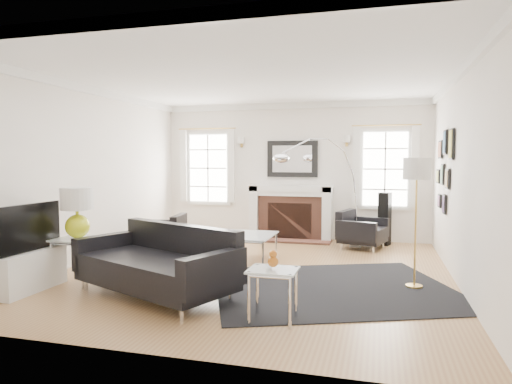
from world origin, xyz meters
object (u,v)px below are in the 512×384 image
(sofa, at_px, (160,265))
(armchair_right, at_px, (360,231))
(armchair_left, at_px, (165,235))
(coffee_table, at_px, (243,236))
(fireplace, at_px, (291,213))
(gourd_lamp, at_px, (77,209))
(arc_floor_lamp, at_px, (321,187))

(sofa, distance_m, armchair_right, 4.24)
(armchair_left, bearing_deg, coffee_table, -13.21)
(fireplace, xyz_separation_m, coffee_table, (-0.36, -2.20, -0.14))
(sofa, relative_size, coffee_table, 2.33)
(fireplace, relative_size, gourd_lamp, 2.55)
(gourd_lamp, bearing_deg, armchair_left, 85.67)
(coffee_table, distance_m, gourd_lamp, 2.57)
(armchair_left, height_order, arc_floor_lamp, arc_floor_lamp)
(armchair_right, xyz_separation_m, arc_floor_lamp, (-0.69, -0.30, 0.82))
(gourd_lamp, bearing_deg, arc_floor_lamp, 47.87)
(sofa, bearing_deg, arc_floor_lamp, 65.56)
(coffee_table, bearing_deg, armchair_left, 166.79)
(armchair_left, distance_m, coffee_table, 1.61)
(coffee_table, relative_size, gourd_lamp, 1.47)
(fireplace, bearing_deg, armchair_right, -22.96)
(coffee_table, bearing_deg, armchair_right, 42.06)
(sofa, height_order, gourd_lamp, gourd_lamp)
(gourd_lamp, relative_size, arc_floor_lamp, 0.32)
(arc_floor_lamp, bearing_deg, gourd_lamp, -132.13)
(sofa, bearing_deg, armchair_right, 58.75)
(armchair_left, xyz_separation_m, arc_floor_lamp, (2.64, 0.93, 0.83))
(sofa, distance_m, coffee_table, 2.07)
(fireplace, xyz_separation_m, gourd_lamp, (-2.09, -4.01, 0.44))
(armchair_right, relative_size, coffee_table, 1.04)
(fireplace, distance_m, gourd_lamp, 4.54)
(armchair_left, xyz_separation_m, coffee_table, (1.56, -0.37, 0.10))
(fireplace, xyz_separation_m, armchair_right, (1.41, -0.60, -0.22))
(arc_floor_lamp, bearing_deg, armchair_right, 23.80)
(armchair_left, xyz_separation_m, armchair_right, (3.33, 1.23, 0.01))
(armchair_left, relative_size, arc_floor_lamp, 0.44)
(armchair_right, height_order, gourd_lamp, gourd_lamp)
(armchair_left, distance_m, armchair_right, 3.55)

